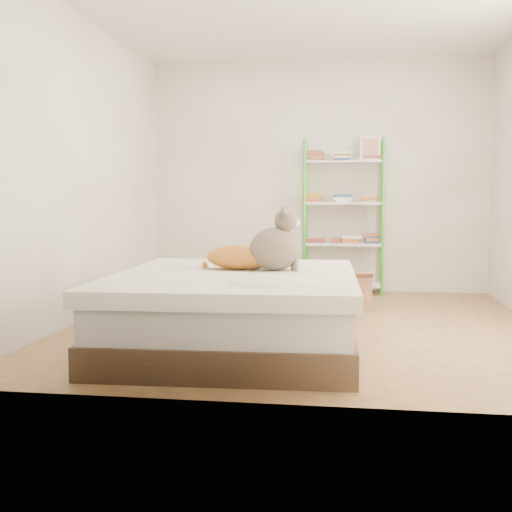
% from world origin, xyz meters
% --- Properties ---
extents(room, '(3.81, 4.21, 2.61)m').
position_xyz_m(room, '(0.00, 0.00, 1.30)').
color(room, tan).
rests_on(room, ground).
extents(bed, '(1.74, 2.13, 0.53)m').
position_xyz_m(bed, '(-0.41, -0.87, 0.26)').
color(bed, brown).
rests_on(bed, ground).
extents(orange_cat, '(0.60, 0.40, 0.22)m').
position_xyz_m(orange_cat, '(-0.44, -0.66, 0.64)').
color(orange_cat, orange).
rests_on(orange_cat, bed).
extents(grey_cat, '(0.45, 0.39, 0.45)m').
position_xyz_m(grey_cat, '(-0.16, -0.69, 0.75)').
color(grey_cat, gray).
rests_on(grey_cat, bed).
extents(shelf_unit, '(0.88, 0.36, 1.74)m').
position_xyz_m(shelf_unit, '(0.31, 1.88, 0.87)').
color(shelf_unit, green).
rests_on(shelf_unit, ground).
extents(cardboard_box, '(0.49, 0.48, 0.36)m').
position_xyz_m(cardboard_box, '(0.34, 0.98, 0.16)').
color(cardboard_box, '#A77156').
rests_on(cardboard_box, ground).
extents(white_bin, '(0.39, 0.36, 0.37)m').
position_xyz_m(white_bin, '(-1.63, 1.51, 0.19)').
color(white_bin, silver).
rests_on(white_bin, ground).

